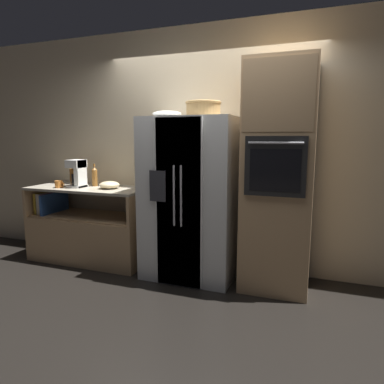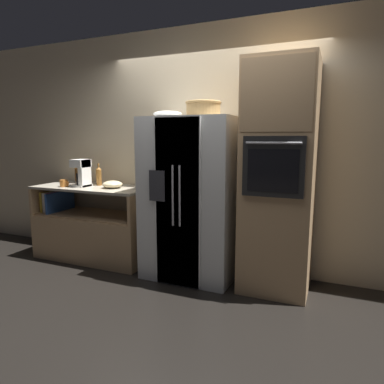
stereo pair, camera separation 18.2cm
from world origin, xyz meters
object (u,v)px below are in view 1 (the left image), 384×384
object	(u,v)px
bottle_tall	(95,176)
coffee_maker	(78,172)
wall_oven	(279,178)
mug	(59,184)
bottle_short	(73,175)
fruit_bowl	(167,114)
refrigerator	(191,198)
wicker_basket	(203,108)
mixing_bowl	(109,185)

from	to	relation	value
bottle_tall	coffee_maker	world-z (taller)	coffee_maker
wall_oven	mug	size ratio (longest dim) A/B	17.50
bottle_short	fruit_bowl	bearing A→B (deg)	-6.67
refrigerator	wicker_basket	world-z (taller)	wicker_basket
wicker_basket	bottle_short	size ratio (longest dim) A/B	1.24
refrigerator	coffee_maker	world-z (taller)	refrigerator
bottle_tall	mixing_bowl	bearing A→B (deg)	-23.17
refrigerator	mixing_bowl	distance (m)	1.05
wall_oven	bottle_short	size ratio (longest dim) A/B	7.61
wicker_basket	mixing_bowl	distance (m)	1.48
wall_oven	fruit_bowl	distance (m)	1.34
bottle_short	wicker_basket	bearing A→B (deg)	-4.30
wall_oven	mug	bearing A→B (deg)	-176.59
refrigerator	mug	xyz separation A→B (m)	(-1.67, -0.13, 0.10)
wall_oven	wicker_basket	distance (m)	1.04
mixing_bowl	mug	bearing A→B (deg)	-167.16
bottle_tall	coffee_maker	xyz separation A→B (m)	(-0.12, -0.16, 0.06)
wall_oven	coffee_maker	size ratio (longest dim) A/B	6.69
mixing_bowl	bottle_short	bearing A→B (deg)	172.70
bottle_tall	bottle_short	world-z (taller)	bottle_short
wicker_basket	mug	world-z (taller)	wicker_basket
bottle_tall	wicker_basket	bearing A→B (deg)	-7.10
refrigerator	fruit_bowl	distance (m)	0.94
refrigerator	mixing_bowl	size ratio (longest dim) A/B	7.23
wicker_basket	fruit_bowl	distance (m)	0.40
wicker_basket	coffee_maker	distance (m)	1.78
coffee_maker	mug	bearing A→B (deg)	-152.26
wall_oven	mixing_bowl	bearing A→B (deg)	-179.62
mug	mixing_bowl	size ratio (longest dim) A/B	0.53
wall_oven	wicker_basket	world-z (taller)	wall_oven
mixing_bowl	coffee_maker	xyz separation A→B (m)	(-0.42, -0.04, 0.14)
bottle_tall	bottle_short	bearing A→B (deg)	-169.50
bottle_short	coffee_maker	size ratio (longest dim) A/B	0.88
wicker_basket	wall_oven	bearing A→B (deg)	5.39
fruit_bowl	coffee_maker	size ratio (longest dim) A/B	0.91
bottle_short	coffee_maker	distance (m)	0.20
bottle_short	mixing_bowl	size ratio (longest dim) A/B	1.23
refrigerator	fruit_bowl	xyz separation A→B (m)	(-0.24, -0.07, 0.91)
wall_oven	wicker_basket	bearing A→B (deg)	-174.61
mixing_bowl	coffee_maker	size ratio (longest dim) A/B	0.71
wicker_basket	bottle_short	distance (m)	1.95
fruit_bowl	mixing_bowl	world-z (taller)	fruit_bowl
fruit_bowl	bottle_tall	bearing A→B (deg)	168.98
refrigerator	bottle_short	xyz separation A→B (m)	(-1.63, 0.09, 0.19)
bottle_tall	mixing_bowl	size ratio (longest dim) A/B	1.18
refrigerator	coffee_maker	size ratio (longest dim) A/B	5.17
bottle_short	coffee_maker	xyz separation A→B (m)	(0.16, -0.11, 0.05)
refrigerator	bottle_tall	bearing A→B (deg)	173.96
wicker_basket	fruit_bowl	size ratio (longest dim) A/B	1.20
bottle_tall	fruit_bowl	bearing A→B (deg)	-11.02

